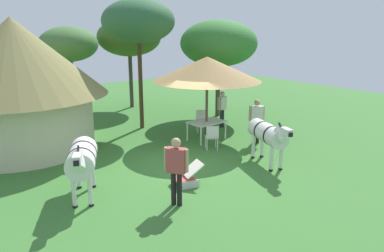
{
  "coord_description": "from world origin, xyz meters",
  "views": [
    {
      "loc": [
        -6.52,
        -9.36,
        4.29
      ],
      "look_at": [
        0.77,
        0.54,
        1.0
      ],
      "focal_mm": 34.87,
      "sensor_mm": 36.0,
      "label": 1
    }
  ],
  "objects_px": {
    "patio_chair_east_end": "(202,119)",
    "acacia_tree_left_background": "(129,37)",
    "acacia_tree_behind_hut": "(138,21)",
    "zebra_nearest_camera": "(268,134)",
    "zebra_by_umbrella": "(82,159)",
    "striped_lounge_chair": "(187,176)",
    "patio_dining_table": "(207,123)",
    "acacia_tree_far_lawn": "(69,45)",
    "thatched_hut": "(17,78)",
    "guest_behind_table": "(222,106)",
    "guest_beside_umbrella": "(257,117)",
    "standing_watcher": "(176,165)",
    "patio_chair_near_lawn": "(212,136)",
    "acacia_tree_right_background": "(219,43)",
    "shade_umbrella": "(207,69)"
  },
  "relations": [
    {
      "from": "striped_lounge_chair",
      "to": "acacia_tree_far_lawn",
      "type": "height_order",
      "value": "acacia_tree_far_lawn"
    },
    {
      "from": "patio_dining_table",
      "to": "patio_chair_near_lawn",
      "type": "relative_size",
      "value": 1.6
    },
    {
      "from": "thatched_hut",
      "to": "acacia_tree_right_background",
      "type": "xyz_separation_m",
      "value": [
        8.98,
        -0.2,
        0.96
      ]
    },
    {
      "from": "shade_umbrella",
      "to": "guest_beside_umbrella",
      "type": "bearing_deg",
      "value": -49.73
    },
    {
      "from": "guest_beside_umbrella",
      "to": "acacia_tree_far_lawn",
      "type": "height_order",
      "value": "acacia_tree_far_lawn"
    },
    {
      "from": "zebra_by_umbrella",
      "to": "standing_watcher",
      "type": "bearing_deg",
      "value": 158.78
    },
    {
      "from": "thatched_hut",
      "to": "striped_lounge_chair",
      "type": "xyz_separation_m",
      "value": [
        2.87,
        -6.13,
        -2.29
      ]
    },
    {
      "from": "zebra_nearest_camera",
      "to": "acacia_tree_far_lawn",
      "type": "distance_m",
      "value": 10.95
    },
    {
      "from": "striped_lounge_chair",
      "to": "patio_dining_table",
      "type": "bearing_deg",
      "value": -31.98
    },
    {
      "from": "patio_chair_east_end",
      "to": "acacia_tree_left_background",
      "type": "height_order",
      "value": "acacia_tree_left_background"
    },
    {
      "from": "patio_chair_east_end",
      "to": "zebra_by_umbrella",
      "type": "distance_m",
      "value": 7.08
    },
    {
      "from": "thatched_hut",
      "to": "zebra_by_umbrella",
      "type": "xyz_separation_m",
      "value": [
        0.26,
        -5.2,
        -1.49
      ]
    },
    {
      "from": "thatched_hut",
      "to": "guest_beside_umbrella",
      "type": "height_order",
      "value": "thatched_hut"
    },
    {
      "from": "patio_chair_near_lawn",
      "to": "zebra_nearest_camera",
      "type": "relative_size",
      "value": 0.41
    },
    {
      "from": "zebra_nearest_camera",
      "to": "shade_umbrella",
      "type": "bearing_deg",
      "value": -72.88
    },
    {
      "from": "acacia_tree_behind_hut",
      "to": "patio_chair_near_lawn",
      "type": "bearing_deg",
      "value": -82.46
    },
    {
      "from": "guest_beside_umbrella",
      "to": "zebra_by_umbrella",
      "type": "distance_m",
      "value": 6.97
    },
    {
      "from": "shade_umbrella",
      "to": "patio_chair_near_lawn",
      "type": "xyz_separation_m",
      "value": [
        -0.6,
        -1.07,
        -2.24
      ]
    },
    {
      "from": "zebra_nearest_camera",
      "to": "acacia_tree_far_lawn",
      "type": "relative_size",
      "value": 0.51
    },
    {
      "from": "patio_chair_near_lawn",
      "to": "guest_beside_umbrella",
      "type": "bearing_deg",
      "value": 17.72
    },
    {
      "from": "guest_behind_table",
      "to": "standing_watcher",
      "type": "relative_size",
      "value": 0.92
    },
    {
      "from": "shade_umbrella",
      "to": "acacia_tree_far_lawn",
      "type": "bearing_deg",
      "value": 111.14
    },
    {
      "from": "striped_lounge_chair",
      "to": "acacia_tree_far_lawn",
      "type": "xyz_separation_m",
      "value": [
        0.37,
        10.13,
        3.19
      ]
    },
    {
      "from": "zebra_by_umbrella",
      "to": "acacia_tree_left_background",
      "type": "relative_size",
      "value": 0.43
    },
    {
      "from": "zebra_by_umbrella",
      "to": "patio_chair_east_end",
      "type": "bearing_deg",
      "value": -128.09
    },
    {
      "from": "patio_chair_near_lawn",
      "to": "acacia_tree_far_lawn",
      "type": "xyz_separation_m",
      "value": [
        -2.14,
        8.16,
        2.93
      ]
    },
    {
      "from": "thatched_hut",
      "to": "guest_behind_table",
      "type": "relative_size",
      "value": 3.86
    },
    {
      "from": "standing_watcher",
      "to": "acacia_tree_far_lawn",
      "type": "relative_size",
      "value": 0.4
    },
    {
      "from": "zebra_nearest_camera",
      "to": "acacia_tree_far_lawn",
      "type": "xyz_separation_m",
      "value": [
        -2.65,
        10.33,
        2.45
      ]
    },
    {
      "from": "guest_beside_umbrella",
      "to": "acacia_tree_far_lawn",
      "type": "distance_m",
      "value": 9.73
    },
    {
      "from": "acacia_tree_behind_hut",
      "to": "zebra_nearest_camera",
      "type": "bearing_deg",
      "value": -80.51
    },
    {
      "from": "striped_lounge_chair",
      "to": "zebra_by_umbrella",
      "type": "bearing_deg",
      "value": 83.96
    },
    {
      "from": "patio_dining_table",
      "to": "acacia_tree_behind_hut",
      "type": "distance_m",
      "value": 5.04
    },
    {
      "from": "patio_chair_near_lawn",
      "to": "acacia_tree_far_lawn",
      "type": "bearing_deg",
      "value": 134.1
    },
    {
      "from": "standing_watcher",
      "to": "acacia_tree_behind_hut",
      "type": "xyz_separation_m",
      "value": [
        2.88,
        6.94,
        3.44
      ]
    },
    {
      "from": "acacia_tree_behind_hut",
      "to": "acacia_tree_far_lawn",
      "type": "height_order",
      "value": "acacia_tree_behind_hut"
    },
    {
      "from": "acacia_tree_behind_hut",
      "to": "thatched_hut",
      "type": "bearing_deg",
      "value": 179.79
    },
    {
      "from": "striped_lounge_chair",
      "to": "acacia_tree_behind_hut",
      "type": "xyz_separation_m",
      "value": [
        1.96,
        6.11,
        4.23
      ]
    },
    {
      "from": "acacia_tree_behind_hut",
      "to": "acacia_tree_right_background",
      "type": "xyz_separation_m",
      "value": [
        4.15,
        -0.18,
        -0.97
      ]
    },
    {
      "from": "striped_lounge_chair",
      "to": "acacia_tree_behind_hut",
      "type": "relative_size",
      "value": 0.17
    },
    {
      "from": "patio_chair_east_end",
      "to": "acacia_tree_left_background",
      "type": "distance_m",
      "value": 6.96
    },
    {
      "from": "guest_behind_table",
      "to": "acacia_tree_left_background",
      "type": "relative_size",
      "value": 0.34
    },
    {
      "from": "patio_dining_table",
      "to": "acacia_tree_left_background",
      "type": "xyz_separation_m",
      "value": [
        0.54,
        7.25,
        3.08
      ]
    },
    {
      "from": "acacia_tree_far_lawn",
      "to": "zebra_nearest_camera",
      "type": "bearing_deg",
      "value": -75.64
    },
    {
      "from": "patio_chair_east_end",
      "to": "acacia_tree_right_background",
      "type": "xyz_separation_m",
      "value": [
        2.41,
        1.81,
        2.99
      ]
    },
    {
      "from": "zebra_by_umbrella",
      "to": "thatched_hut",
      "type": "bearing_deg",
      "value": -62.03
    },
    {
      "from": "patio_chair_near_lawn",
      "to": "standing_watcher",
      "type": "relative_size",
      "value": 0.52
    },
    {
      "from": "guest_beside_umbrella",
      "to": "acacia_tree_right_background",
      "type": "height_order",
      "value": "acacia_tree_right_background"
    },
    {
      "from": "patio_dining_table",
      "to": "acacia_tree_far_lawn",
      "type": "xyz_separation_m",
      "value": [
        -2.74,
        7.09,
        2.79
      ]
    },
    {
      "from": "patio_chair_near_lawn",
      "to": "acacia_tree_far_lawn",
      "type": "relative_size",
      "value": 0.21
    }
  ]
}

